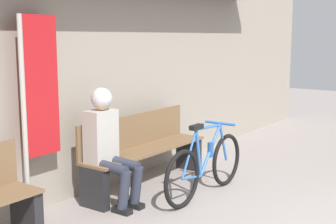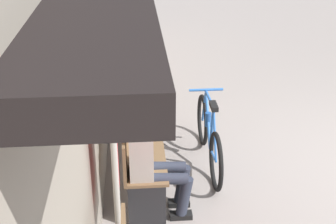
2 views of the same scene
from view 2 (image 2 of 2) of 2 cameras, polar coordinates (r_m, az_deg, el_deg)
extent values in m
cube|color=#9E9384|center=(4.47, -9.72, 7.89)|extent=(12.00, 0.12, 3.20)
cube|color=brown|center=(5.17, -3.04, -2.92)|extent=(1.94, 0.42, 0.03)
cube|color=brown|center=(5.07, -5.30, -0.87)|extent=(1.94, 0.03, 0.40)
cube|color=#232326|center=(4.53, -2.58, -11.22)|extent=(0.10, 0.36, 0.45)
cube|color=#232326|center=(6.09, -3.27, -0.71)|extent=(0.10, 0.36, 0.45)
torus|color=black|center=(5.00, 5.87, -6.03)|extent=(0.64, 0.05, 0.64)
torus|color=black|center=(5.83, 4.23, -0.97)|extent=(0.64, 0.05, 0.64)
cylinder|color=blue|center=(5.24, 5.10, 1.54)|extent=(0.53, 0.03, 0.07)
cylinder|color=blue|center=(5.40, 4.90, -0.92)|extent=(0.45, 0.03, 0.54)
cylinder|color=blue|center=(5.16, 5.37, -2.08)|extent=(0.13, 0.03, 0.56)
cylinder|color=blue|center=(5.17, 5.50, -5.21)|extent=(0.37, 0.03, 0.08)
cylinder|color=blue|center=(4.99, 5.73, -2.79)|extent=(0.29, 0.02, 0.51)
cylinder|color=blue|center=(5.65, 4.44, 0.72)|extent=(0.20, 0.03, 0.47)
cube|color=black|center=(4.99, 5.60, 0.72)|extent=(0.20, 0.07, 0.05)
cylinder|color=blue|center=(5.47, 4.66, 2.72)|extent=(0.03, 0.40, 0.03)
cylinder|color=#235199|center=(5.40, 4.90, -0.92)|extent=(0.07, 0.07, 0.17)
cylinder|color=#2D3342|center=(4.44, -0.11, -8.13)|extent=(0.11, 0.40, 0.13)
cylinder|color=#2D3342|center=(4.58, 2.01, -10.22)|extent=(0.11, 0.17, 0.42)
cube|color=black|center=(4.72, 1.60, -12.49)|extent=(0.10, 0.22, 0.06)
cylinder|color=#2D3342|center=(4.61, -0.30, -6.74)|extent=(0.11, 0.40, 0.13)
cylinder|color=#2D3342|center=(4.74, 1.74, -8.80)|extent=(0.11, 0.17, 0.42)
cube|color=black|center=(4.87, 1.34, -11.02)|extent=(0.10, 0.22, 0.06)
cube|color=#B7B2A8|center=(4.36, -3.33, -4.36)|extent=(0.34, 0.22, 0.56)
sphere|color=tan|center=(4.18, -3.19, 0.15)|extent=(0.20, 0.20, 0.20)
sphere|color=silver|center=(4.17, -3.20, 0.52)|extent=(0.23, 0.23, 0.23)
cylinder|color=#B7B2A8|center=(3.53, -6.42, -7.68)|extent=(0.05, 0.05, 2.03)
cube|color=red|center=(3.56, -6.61, -1.35)|extent=(0.40, 0.02, 1.38)
camera|label=1|loc=(3.70, 75.27, -12.99)|focal=50.00mm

